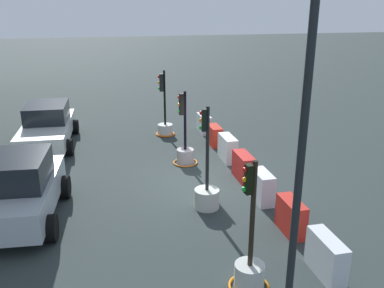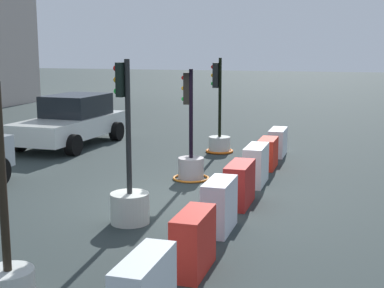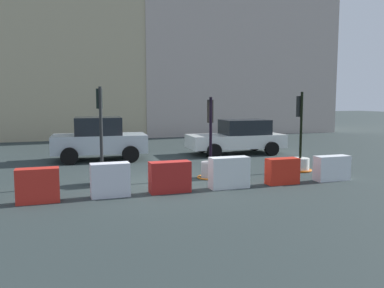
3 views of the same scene
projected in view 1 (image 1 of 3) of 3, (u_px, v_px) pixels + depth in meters
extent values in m
plane|color=#2B3535|center=(204.00, 182.00, 13.28)|extent=(120.00, 120.00, 0.00)
cylinder|color=silver|center=(249.00, 276.00, 8.29)|extent=(0.61, 0.61, 0.54)
cylinder|color=black|center=(253.00, 215.00, 7.84)|extent=(0.10, 0.10, 2.21)
cube|color=black|center=(249.00, 179.00, 7.59)|extent=(0.16, 0.13, 0.58)
sphere|color=red|center=(245.00, 170.00, 7.51)|extent=(0.10, 0.10, 0.10)
sphere|color=orange|center=(245.00, 180.00, 7.58)|extent=(0.10, 0.10, 0.10)
sphere|color=green|center=(244.00, 189.00, 7.64)|extent=(0.10, 0.10, 0.10)
torus|color=orange|center=(249.00, 286.00, 8.37)|extent=(0.83, 0.83, 0.05)
cylinder|color=silver|center=(207.00, 199.00, 11.55)|extent=(0.70, 0.70, 0.55)
cylinder|color=black|center=(207.00, 149.00, 11.08)|extent=(0.10, 0.10, 2.37)
cube|color=black|center=(204.00, 120.00, 10.77)|extent=(0.19, 0.15, 0.59)
sphere|color=red|center=(201.00, 113.00, 10.67)|extent=(0.11, 0.11, 0.11)
sphere|color=orange|center=(201.00, 120.00, 10.74)|extent=(0.11, 0.11, 0.11)
sphere|color=green|center=(201.00, 128.00, 10.80)|extent=(0.11, 0.11, 0.11)
cylinder|color=#B7B0B0|center=(185.00, 156.00, 14.75)|extent=(0.61, 0.61, 0.52)
cylinder|color=black|center=(185.00, 121.00, 14.33)|extent=(0.09, 0.09, 2.09)
cube|color=black|center=(182.00, 104.00, 14.13)|extent=(0.18, 0.17, 0.74)
sphere|color=red|center=(179.00, 97.00, 14.05)|extent=(0.10, 0.10, 0.10)
sphere|color=orange|center=(179.00, 104.00, 14.13)|extent=(0.10, 0.10, 0.10)
sphere|color=green|center=(179.00, 111.00, 14.21)|extent=(0.10, 0.10, 0.10)
torus|color=orange|center=(185.00, 162.00, 14.83)|extent=(0.88, 0.88, 0.05)
cylinder|color=silver|center=(165.00, 130.00, 17.93)|extent=(0.64, 0.64, 0.47)
cylinder|color=black|center=(165.00, 98.00, 17.47)|extent=(0.09, 0.09, 2.33)
cube|color=black|center=(161.00, 83.00, 17.23)|extent=(0.18, 0.17, 0.73)
sphere|color=red|center=(159.00, 77.00, 17.12)|extent=(0.11, 0.11, 0.11)
sphere|color=orange|center=(159.00, 83.00, 17.20)|extent=(0.11, 0.11, 0.11)
sphere|color=green|center=(159.00, 88.00, 17.28)|extent=(0.11, 0.11, 0.11)
torus|color=orange|center=(165.00, 134.00, 17.99)|extent=(0.83, 0.83, 0.07)
cube|color=silver|center=(326.00, 257.00, 8.63)|extent=(1.12, 0.38, 0.89)
cube|color=red|center=(291.00, 217.00, 10.26)|extent=(1.02, 0.40, 0.86)
cube|color=silver|center=(262.00, 187.00, 11.87)|extent=(1.00, 0.42, 0.89)
cube|color=#AE211D|center=(243.00, 167.00, 13.37)|extent=(1.12, 0.43, 0.85)
cube|color=silver|center=(228.00, 148.00, 14.99)|extent=(1.15, 0.42, 0.90)
cube|color=red|center=(215.00, 136.00, 16.62)|extent=(0.98, 0.42, 0.78)
cube|color=silver|center=(204.00, 124.00, 18.25)|extent=(1.13, 0.43, 0.78)
cube|color=silver|center=(47.00, 130.00, 16.52)|extent=(4.51, 1.97, 0.60)
cube|color=black|center=(47.00, 112.00, 16.72)|extent=(2.17, 1.65, 0.68)
cylinder|color=black|center=(69.00, 147.00, 15.50)|extent=(0.64, 0.31, 0.63)
cylinder|color=black|center=(16.00, 150.00, 15.18)|extent=(0.64, 0.31, 0.63)
cylinder|color=black|center=(75.00, 127.00, 18.06)|extent=(0.64, 0.31, 0.63)
cylinder|color=black|center=(30.00, 129.00, 17.74)|extent=(0.64, 0.31, 0.63)
cube|color=#A9B7BF|center=(18.00, 195.00, 10.77)|extent=(3.96, 2.12, 0.74)
cube|color=black|center=(14.00, 170.00, 10.49)|extent=(2.00, 1.75, 0.73)
cylinder|color=black|center=(65.00, 187.00, 12.13)|extent=(0.70, 0.33, 0.68)
cylinder|color=black|center=(51.00, 228.00, 9.91)|extent=(0.70, 0.33, 0.68)
cylinder|color=black|center=(299.00, 176.00, 6.08)|extent=(0.12, 0.12, 6.08)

